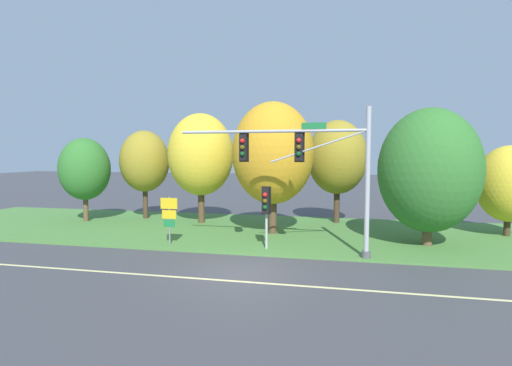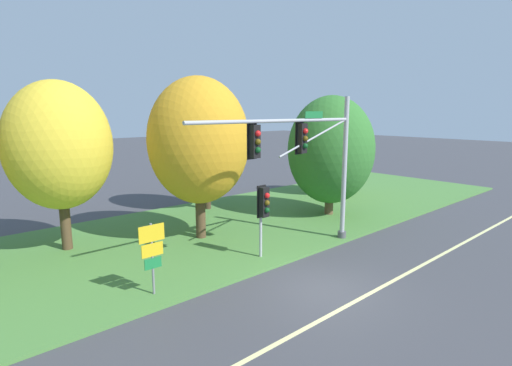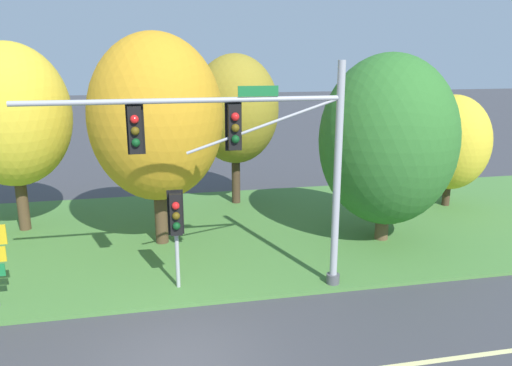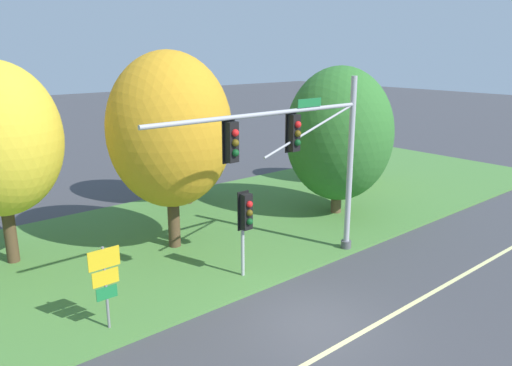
{
  "view_description": "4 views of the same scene",
  "coord_description": "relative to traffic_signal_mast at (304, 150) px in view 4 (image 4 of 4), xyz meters",
  "views": [
    {
      "loc": [
        3.88,
        -15.08,
        4.67
      ],
      "look_at": [
        -0.35,
        3.85,
        3.27
      ],
      "focal_mm": 28.0,
      "sensor_mm": 36.0,
      "label": 1
    },
    {
      "loc": [
        -10.5,
        -8.03,
        6.1
      ],
      "look_at": [
        -0.29,
        3.38,
        3.32
      ],
      "focal_mm": 28.0,
      "sensor_mm": 36.0,
      "label": 2
    },
    {
      "loc": [
        -0.3,
        -10.28,
        6.91
      ],
      "look_at": [
        2.56,
        3.48,
        3.25
      ],
      "focal_mm": 35.0,
      "sensor_mm": 36.0,
      "label": 3
    },
    {
      "loc": [
        -9.7,
        -8.71,
        7.67
      ],
      "look_at": [
        0.37,
        3.14,
        3.48
      ],
      "focal_mm": 35.0,
      "sensor_mm": 36.0,
      "label": 4
    }
  ],
  "objects": [
    {
      "name": "grass_verge",
      "position": [
        -2.36,
        5.32,
        -4.29
      ],
      "size": [
        48.0,
        11.5,
        0.1
      ],
      "primitive_type": "cube",
      "color": "#477A38",
      "rests_on": "ground"
    },
    {
      "name": "tree_tall_centre",
      "position": [
        1.01,
        9.05,
        0.12
      ],
      "size": [
        3.92,
        3.92,
        6.83
      ],
      "color": "#423021",
      "rests_on": "grass_verge"
    },
    {
      "name": "route_sign_post",
      "position": [
        -7.12,
        0.53,
        -2.7
      ],
      "size": [
        0.9,
        0.08,
        2.43
      ],
      "color": "slate",
      "rests_on": "grass_verge"
    },
    {
      "name": "pedestrian_signal_near_kerb",
      "position": [
        -2.15,
        0.55,
        -2.05
      ],
      "size": [
        0.46,
        0.55,
        3.04
      ],
      "color": "#9EA0A5",
      "rests_on": "grass_verge"
    },
    {
      "name": "ground_plane",
      "position": [
        -2.36,
        -2.93,
        -4.34
      ],
      "size": [
        160.0,
        160.0,
        0.0
      ],
      "primitive_type": "plane",
      "color": "#3D3D42"
    },
    {
      "name": "tree_mid_verge",
      "position": [
        -2.53,
        4.55,
        0.38
      ],
      "size": [
        4.68,
        4.68,
        7.57
      ],
      "color": "#4C3823",
      "rests_on": "grass_verge"
    },
    {
      "name": "tree_right_far",
      "position": [
        5.61,
        3.23,
        -0.47
      ],
      "size": [
        4.95,
        4.95,
        6.87
      ],
      "color": "brown",
      "rests_on": "grass_verge"
    },
    {
      "name": "traffic_signal_mast",
      "position": [
        0.0,
        0.0,
        0.0
      ],
      "size": [
        8.8,
        0.49,
        6.64
      ],
      "color": "#9EA0A5",
      "rests_on": "grass_verge"
    },
    {
      "name": "lane_stripe",
      "position": [
        -2.36,
        -4.13,
        -4.34
      ],
      "size": [
        36.0,
        0.16,
        0.01
      ],
      "primitive_type": "cube",
      "color": "beige",
      "rests_on": "ground"
    },
    {
      "name": "tree_furthest_back",
      "position": [
        10.44,
        6.65,
        -1.31
      ],
      "size": [
        3.41,
        3.41,
        5.07
      ],
      "color": "#423021",
      "rests_on": "grass_verge"
    }
  ]
}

